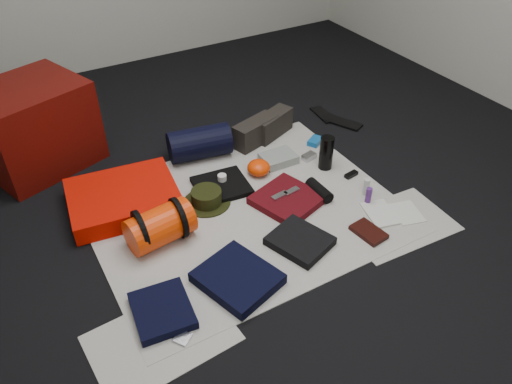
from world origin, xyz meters
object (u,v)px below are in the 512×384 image
red_cabinet (33,127)px  navy_duffel (200,143)px  water_bottle (326,153)px  paperback_book (369,232)px  stuff_sack (160,226)px  compact_camera (309,157)px  sleeping_pad (123,198)px

red_cabinet → navy_duffel: size_ratio=1.61×
water_bottle → paperback_book: water_bottle is taller
red_cabinet → stuff_sack: 1.11m
navy_duffel → red_cabinet: bearing=163.0°
red_cabinet → navy_duffel: red_cabinet is taller
navy_duffel → compact_camera: (0.58, -0.37, -0.08)m
navy_duffel → water_bottle: bearing=-29.0°
sleeping_pad → compact_camera: sleeping_pad is taller
compact_camera → paperback_book: compact_camera is taller
stuff_sack → paperback_book: 1.06m
stuff_sack → water_bottle: bearing=5.6°
stuff_sack → navy_duffel: navy_duffel is taller
water_bottle → stuff_sack: bearing=-174.4°
stuff_sack → compact_camera: stuff_sack is taller
sleeping_pad → paperback_book: size_ratio=3.24×
red_cabinet → compact_camera: 1.67m
water_bottle → compact_camera: bearing=104.8°
navy_duffel → paperback_book: 1.18m
water_bottle → navy_duffel: bearing=141.1°
compact_camera → paperback_book: 0.73m
navy_duffel → water_bottle: (0.61, -0.49, 0.01)m
water_bottle → paperback_book: 0.63m
water_bottle → compact_camera: 0.15m
stuff_sack → water_bottle: (1.10, 0.11, 0.01)m
paperback_book → water_bottle: bearing=67.8°
sleeping_pad → red_cabinet: bearing=113.8°
stuff_sack → compact_camera: bearing=12.2°
sleeping_pad → water_bottle: bearing=-12.3°
sleeping_pad → stuff_sack: size_ratio=1.76×
paperback_book → navy_duffel: bearing=105.3°
sleeping_pad → water_bottle: water_bottle is taller
paperback_book → compact_camera: bearing=72.8°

